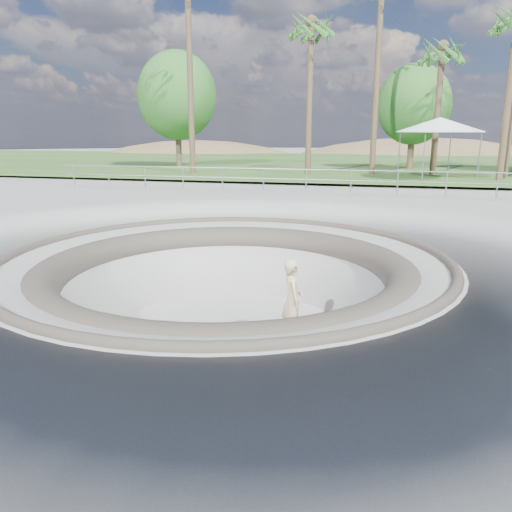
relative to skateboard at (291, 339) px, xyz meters
name	(u,v)px	position (x,y,z in m)	size (l,w,h in m)	color
ground	(225,257)	(-1.59, 0.05, 1.83)	(180.00, 180.00, 0.00)	#ACABA6
skate_bowl	(227,331)	(-1.59, 0.05, 0.00)	(14.00, 14.00, 4.10)	#ACABA6
grass_strip	(345,163)	(-1.59, 34.05, 2.05)	(180.00, 36.00, 0.12)	#345220
distant_hills	(386,209)	(2.19, 57.22, -5.19)	(103.20, 45.00, 28.60)	brown
safety_railing	(306,180)	(-1.59, 12.05, 2.52)	(25.00, 0.06, 1.03)	gray
skateboard	(291,339)	(0.00, 0.00, 0.00)	(0.85, 0.31, 0.09)	brown
skater	(292,299)	(0.00, 0.00, 0.96)	(0.69, 0.45, 1.88)	beige
canopy_white	(440,125)	(4.59, 19.11, 5.02)	(6.07, 6.07, 3.32)	gray
palm_b	(311,31)	(-2.77, 20.26, 10.29)	(2.60, 2.60, 9.62)	brown
palm_d	(442,54)	(4.66, 22.12, 9.04)	(2.60, 2.60, 8.28)	brown
bushy_tree_left	(177,96)	(-13.39, 25.32, 7.25)	(5.87, 5.34, 8.47)	brown
bushy_tree_mid	(414,105)	(3.50, 26.95, 6.49)	(5.02, 4.56, 7.24)	brown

